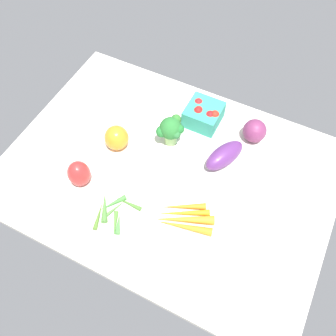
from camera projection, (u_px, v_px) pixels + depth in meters
The scene contains 9 objects.
tablecloth at pixel (168, 173), 121.13cm from camera, with size 104.00×76.00×2.00cm, color silver.
bell_pepper_red at pixel (79, 174), 114.34cm from camera, with size 7.00×7.00×9.35cm, color red.
red_onion_center at pixel (255, 131), 124.21cm from camera, with size 7.91×7.91×7.91cm, color #732D56.
broccoli_head at pixel (171, 129), 120.87cm from camera, with size 8.62×8.55×11.06cm.
eggplant at pixel (224, 155), 119.66cm from camera, with size 14.92×6.58×6.58cm, color #5A2B6E.
carrot_bunch at pixel (184, 218), 110.00cm from camera, with size 17.74×13.01×2.87cm.
bell_pepper_orange at pixel (117, 138), 122.25cm from camera, with size 7.97×7.97×8.57cm, color orange.
okra_pile at pixel (112, 211), 111.77cm from camera, with size 13.49×13.94×1.99cm.
berry_basket at pixel (204, 114), 128.40cm from camera, with size 11.65×11.65×7.94cm.
Camera 1 is at (28.84, -57.16, 103.83)cm, focal length 39.97 mm.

